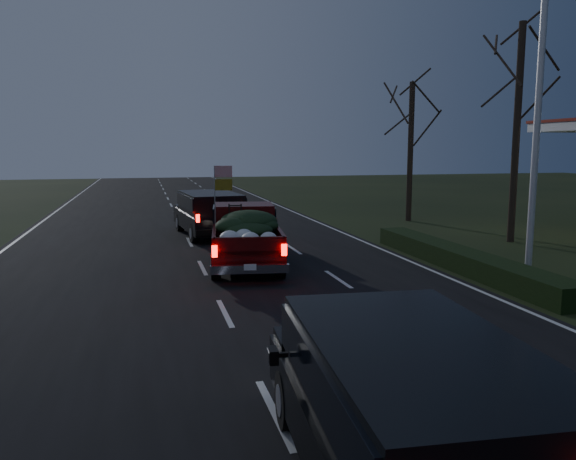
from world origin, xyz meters
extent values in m
plane|color=black|center=(0.00, 0.00, 0.00)|extent=(120.00, 120.00, 0.00)
cube|color=black|center=(0.00, 0.00, 0.01)|extent=(14.00, 120.00, 0.02)
cube|color=black|center=(7.80, 3.00, 0.30)|extent=(1.00, 10.00, 0.60)
cylinder|color=silver|center=(9.50, 2.00, 4.50)|extent=(0.20, 0.20, 9.00)
cylinder|color=black|center=(12.50, 7.00, 4.25)|extent=(0.28, 0.28, 8.50)
cylinder|color=black|center=(11.50, 14.00, 3.50)|extent=(0.28, 0.28, 7.00)
cube|color=#3F0809|center=(1.40, 5.20, 0.63)|extent=(2.76, 5.44, 0.57)
cube|color=#3F0809|center=(1.52, 6.12, 1.41)|extent=(2.13, 1.91, 0.94)
cube|color=black|center=(1.52, 6.12, 1.51)|extent=(2.22, 1.82, 0.57)
cube|color=#3F0809|center=(1.22, 3.85, 0.94)|extent=(2.30, 3.15, 0.06)
ellipsoid|color=black|center=(1.34, 4.36, 1.41)|extent=(1.90, 2.08, 0.63)
cylinder|color=gray|center=(0.47, 5.32, 2.14)|extent=(0.03, 0.03, 2.08)
cube|color=red|center=(0.75, 5.28, 3.00)|extent=(0.54, 0.09, 0.35)
cube|color=gold|center=(0.75, 5.28, 2.58)|extent=(0.54, 0.09, 0.35)
cube|color=black|center=(0.97, 11.58, 0.68)|extent=(2.71, 5.46, 0.66)
cube|color=black|center=(0.99, 11.31, 1.43)|extent=(2.44, 4.03, 0.88)
cube|color=black|center=(0.99, 11.31, 1.52)|extent=(2.54, 3.93, 0.53)
cube|color=black|center=(0.93, -7.15, 0.67)|extent=(2.55, 5.34, 0.65)
cube|color=black|center=(0.91, -7.42, 1.41)|extent=(2.32, 3.93, 0.86)
cube|color=black|center=(0.91, -7.42, 1.49)|extent=(2.42, 3.83, 0.52)
cube|color=black|center=(-0.26, -6.03, 1.28)|extent=(0.13, 0.25, 0.17)
camera|label=1|loc=(-1.68, -12.29, 3.73)|focal=35.00mm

